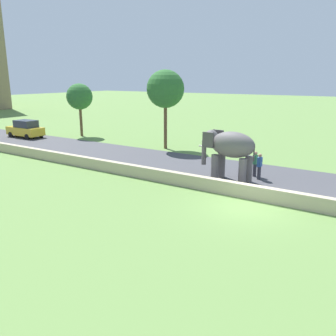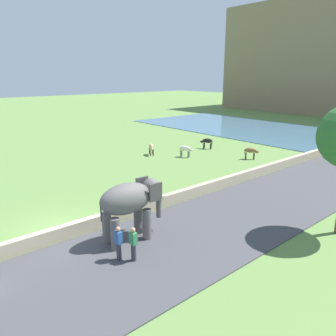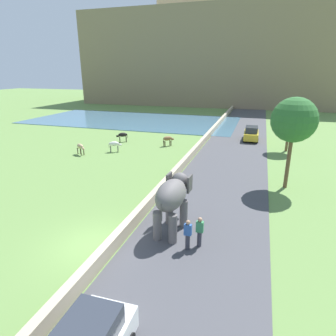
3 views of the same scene
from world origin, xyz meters
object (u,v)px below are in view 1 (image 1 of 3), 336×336
object	(u,v)px
person_trailing	(259,166)
car_yellow	(26,129)
elephant	(229,148)
person_beside_elephant	(255,164)

from	to	relation	value
person_trailing	car_yellow	size ratio (longest dim) A/B	0.40
person_trailing	car_yellow	world-z (taller)	car_yellow
elephant	person_trailing	world-z (taller)	elephant
car_yellow	elephant	bearing A→B (deg)	-97.59
elephant	person_beside_elephant	distance (m)	2.31
elephant	person_beside_elephant	xyz separation A→B (m)	(1.70, -1.04, -1.16)
person_trailing	car_yellow	distance (m)	25.11
elephant	person_beside_elephant	world-z (taller)	elephant
person_trailing	car_yellow	bearing A→B (deg)	85.60
elephant	car_yellow	size ratio (longest dim) A/B	0.87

